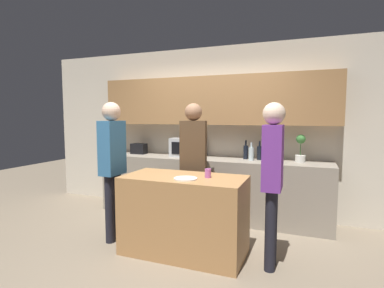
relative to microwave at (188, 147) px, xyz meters
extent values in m
plane|color=#7F705B|center=(0.39, -1.47, -1.08)|extent=(14.00, 14.00, 0.00)
cube|color=beige|center=(0.39, 0.27, 0.27)|extent=(6.40, 0.08, 2.70)
cube|color=#A37547|center=(0.39, 0.07, 0.75)|extent=(3.74, 0.32, 0.75)
cube|color=gray|center=(0.39, -0.08, -0.61)|extent=(3.60, 0.62, 0.93)
cube|color=#B27F4C|center=(0.51, -1.39, -0.63)|extent=(1.39, 0.70, 0.90)
cube|color=#B7BABC|center=(0.00, 0.00, 0.00)|extent=(0.52, 0.38, 0.30)
cube|color=black|center=(-0.05, -0.19, 0.00)|extent=(0.31, 0.01, 0.19)
cube|color=black|center=(-0.92, 0.00, -0.06)|extent=(0.26, 0.16, 0.18)
cube|color=black|center=(-0.97, 0.00, 0.03)|extent=(0.02, 0.11, 0.01)
cube|color=black|center=(-0.87, 0.00, 0.03)|extent=(0.02, 0.11, 0.01)
cylinder|color=silver|center=(1.72, 0.00, -0.10)|extent=(0.14, 0.14, 0.10)
cylinder|color=#38662D|center=(1.72, 0.00, 0.04)|extent=(0.01, 0.01, 0.18)
sphere|color=#3D7A38|center=(1.72, 0.00, 0.18)|extent=(0.13, 0.13, 0.13)
cylinder|color=black|center=(0.93, 0.04, -0.05)|extent=(0.07, 0.07, 0.21)
cylinder|color=black|center=(0.93, 0.04, 0.10)|extent=(0.02, 0.02, 0.08)
cylinder|color=silver|center=(1.04, -0.08, -0.05)|extent=(0.08, 0.08, 0.19)
cylinder|color=silver|center=(1.04, -0.08, 0.08)|extent=(0.03, 0.03, 0.07)
cylinder|color=black|center=(1.14, 0.03, -0.05)|extent=(0.07, 0.07, 0.21)
cylinder|color=black|center=(1.14, 0.03, 0.10)|extent=(0.03, 0.03, 0.08)
cylinder|color=black|center=(1.25, 0.01, -0.06)|extent=(0.08, 0.08, 0.19)
cylinder|color=black|center=(1.25, 0.01, 0.07)|extent=(0.03, 0.03, 0.07)
cylinder|color=#194723|center=(1.34, 0.00, -0.06)|extent=(0.08, 0.08, 0.18)
cylinder|color=#194723|center=(1.34, 0.00, 0.07)|extent=(0.03, 0.03, 0.07)
cylinder|color=white|center=(0.58, -1.52, -0.18)|extent=(0.26, 0.26, 0.01)
cylinder|color=#B75AA8|center=(0.78, -1.35, -0.13)|extent=(0.07, 0.07, 0.10)
cylinder|color=black|center=(0.47, -0.76, -0.66)|extent=(0.11, 0.11, 0.85)
cylinder|color=black|center=(0.31, -0.79, -0.66)|extent=(0.11, 0.11, 0.85)
cube|color=brown|center=(0.39, -0.78, 0.11)|extent=(0.37, 0.25, 0.67)
sphere|color=#9E7051|center=(0.39, -0.78, 0.56)|extent=(0.23, 0.23, 0.23)
cylinder|color=black|center=(-0.47, -1.30, -0.65)|extent=(0.11, 0.11, 0.85)
cylinder|color=black|center=(-0.47, -1.46, -0.65)|extent=(0.11, 0.11, 0.85)
cube|color=teal|center=(-0.47, -1.38, 0.11)|extent=(0.19, 0.34, 0.67)
sphere|color=beige|center=(-0.47, -1.38, 0.56)|extent=(0.23, 0.23, 0.23)
cylinder|color=black|center=(1.49, -1.46, -0.66)|extent=(0.11, 0.11, 0.83)
cylinder|color=black|center=(1.49, -1.30, -0.66)|extent=(0.11, 0.11, 0.83)
cube|color=purple|center=(1.49, -1.38, 0.08)|extent=(0.19, 0.34, 0.66)
sphere|color=beige|center=(1.49, -1.38, 0.53)|extent=(0.23, 0.23, 0.23)
camera|label=1|loc=(1.81, -4.49, 0.50)|focal=28.00mm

